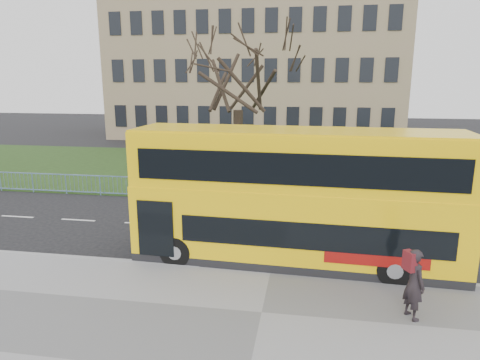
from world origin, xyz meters
name	(u,v)px	position (x,y,z in m)	size (l,w,h in m)	color
ground	(275,255)	(0.00, 0.00, 0.00)	(120.00, 120.00, 0.00)	black
kerb	(271,272)	(0.00, -1.55, 0.07)	(80.00, 0.20, 0.14)	gray
grass_verge	(292,172)	(0.00, 14.30, 0.04)	(80.00, 15.40, 0.08)	#1D3312
guard_railing	(286,193)	(0.00, 6.60, 0.55)	(40.00, 0.12, 1.10)	#6A8CBC
bare_tree	(238,95)	(-3.00, 10.00, 5.26)	(7.26, 7.26, 10.36)	black
civic_building	(257,72)	(-5.00, 35.00, 7.00)	(30.00, 15.00, 14.00)	#877755
yellow_bus	(295,194)	(0.68, -0.50, 2.41)	(10.81, 2.99, 4.49)	yellow
pedestrian	(414,284)	(3.83, -3.74, 1.06)	(0.68, 0.45, 1.87)	black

